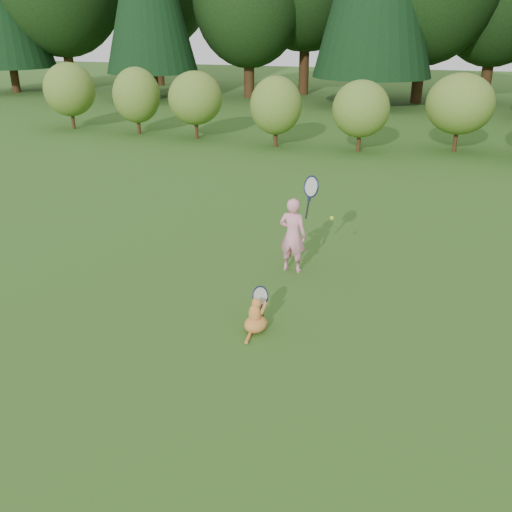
% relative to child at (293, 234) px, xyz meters
% --- Properties ---
extents(ground, '(100.00, 100.00, 0.00)m').
position_rel_child_xyz_m(ground, '(-0.52, -1.95, -0.71)').
color(ground, '#315919').
rests_on(ground, ground).
extents(shrub_row, '(28.00, 3.00, 2.80)m').
position_rel_child_xyz_m(shrub_row, '(-0.52, 11.05, 0.69)').
color(shrub_row, '#477022').
rests_on(shrub_row, ground).
extents(child, '(0.79, 0.52, 2.04)m').
position_rel_child_xyz_m(child, '(0.00, 0.00, 0.00)').
color(child, pink).
rests_on(child, ground).
extents(cat, '(0.51, 0.81, 0.72)m').
position_rel_child_xyz_m(cat, '(0.03, -2.26, -0.44)').
color(cat, '#BD5924').
rests_on(cat, ground).
extents(tennis_ball, '(0.07, 0.07, 0.07)m').
position_rel_child_xyz_m(tennis_ball, '(0.68, -0.01, 0.36)').
color(tennis_ball, '#CEED1B').
rests_on(tennis_ball, ground).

